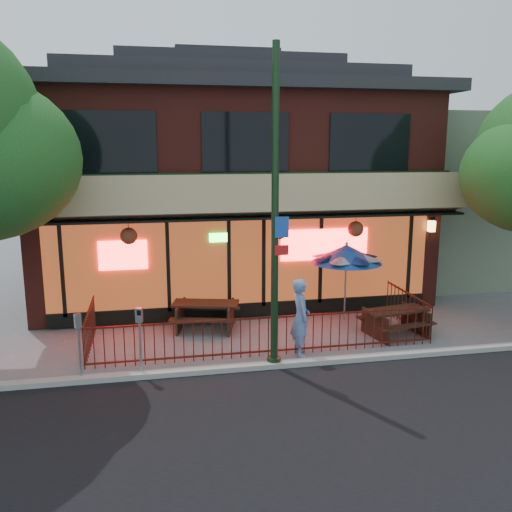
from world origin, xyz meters
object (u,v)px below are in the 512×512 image
Objects in this scene: patio_umbrella at (346,254)px; picnic_table_right at (396,318)px; picnic_table_left at (206,312)px; pedestrian at (300,317)px; street_light at (275,229)px; parking_meter_near at (140,330)px; parking_meter_far at (79,336)px.

picnic_table_right is at bearing -58.23° from patio_umbrella.
patio_umbrella is (3.97, 0.00, 1.45)m from picnic_table_left.
picnic_table_left is 3.09m from pedestrian.
street_light is 3.80× the size of picnic_table_right.
parking_meter_near is 1.03× the size of parking_meter_far.
street_light is 3.43× the size of picnic_table_left.
pedestrian reaches higher than picnic_table_right.
pedestrian is at bearing 33.86° from street_light.
patio_umbrella is 3.19m from pedestrian.
parking_meter_near reaches higher than parking_meter_far.
patio_umbrella is at bearing 26.32° from parking_meter_near.
parking_meter_far is (-1.25, 0.00, -0.03)m from parking_meter_near.
street_light is 3.07× the size of patio_umbrella.
street_light is at bearing -0.05° from parking_meter_near.
pedestrian reaches higher than picnic_table_left.
patio_umbrella reaches higher than parking_meter_near.
street_light reaches higher than picnic_table_left.
street_light is at bearing -159.16° from picnic_table_right.
pedestrian is at bearing -130.44° from patio_umbrella.
parking_meter_far is (-4.95, -0.50, 0.07)m from pedestrian.
parking_meter_far is at bearing -157.95° from patio_umbrella.
pedestrian is (-1.96, -2.30, -1.01)m from patio_umbrella.
pedestrian is (2.01, -2.30, 0.44)m from picnic_table_left.
patio_umbrella reaches higher than picnic_table_left.
pedestrian is at bearing -48.84° from picnic_table_left.
patio_umbrella is (2.71, 2.80, -1.20)m from street_light.
parking_meter_near is (-5.66, -2.80, -0.90)m from patio_umbrella.
picnic_table_right is 2.24m from patio_umbrella.
picnic_table_left is (-1.26, 2.80, -2.65)m from street_light.
parking_meter_near is (-2.95, 0.00, -2.11)m from street_light.
parking_meter_far is at bearing 97.27° from pedestrian.
picnic_table_left is 3.32m from parking_meter_near.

